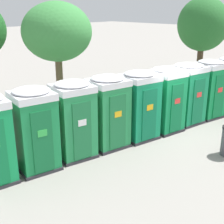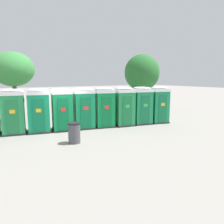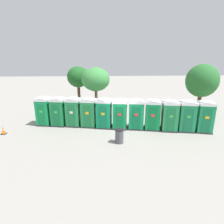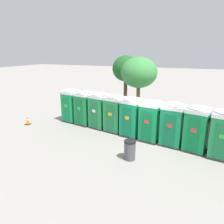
{
  "view_description": "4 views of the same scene",
  "coord_description": "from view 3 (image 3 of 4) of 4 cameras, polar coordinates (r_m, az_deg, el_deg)",
  "views": [
    {
      "loc": [
        -9.81,
        -6.39,
        4.76
      ],
      "look_at": [
        -2.44,
        0.63,
        1.23
      ],
      "focal_mm": 50.0,
      "sensor_mm": 36.0,
      "label": 1
    },
    {
      "loc": [
        -4.09,
        -12.48,
        3.16
      ],
      "look_at": [
        3.16,
        -0.51,
        0.93
      ],
      "focal_mm": 35.0,
      "sensor_mm": 36.0,
      "label": 2
    },
    {
      "loc": [
        -1.61,
        -13.75,
        5.34
      ],
      "look_at": [
        -0.63,
        0.26,
        1.36
      ],
      "focal_mm": 28.0,
      "sensor_mm": 36.0,
      "label": 3
    },
    {
      "loc": [
        2.83,
        -12.37,
        5.35
      ],
      "look_at": [
        -2.81,
        0.7,
        1.33
      ],
      "focal_mm": 35.0,
      "sensor_mm": 36.0,
      "label": 4
    }
  ],
  "objects": [
    {
      "name": "ground_plane",
      "position": [
        14.84,
        2.52,
        -5.29
      ],
      "size": [
        120.0,
        120.0,
        0.0
      ],
      "primitive_type": "plane",
      "color": "gray"
    },
    {
      "name": "portapotty_0",
      "position": [
        16.43,
        -21.26,
        0.42
      ],
      "size": [
        1.36,
        1.38,
        2.54
      ],
      "color": "#2D2D33",
      "rests_on": "ground"
    },
    {
      "name": "portapotty_1",
      "position": [
        15.85,
        -17.01,
        0.27
      ],
      "size": [
        1.38,
        1.41,
        2.54
      ],
      "color": "#2D2D33",
      "rests_on": "ground"
    },
    {
      "name": "portapotty_2",
      "position": [
        15.41,
        -12.37,
        0.17
      ],
      "size": [
        1.43,
        1.43,
        2.54
      ],
      "color": "#2D2D33",
      "rests_on": "ground"
    },
    {
      "name": "portapotty_3",
      "position": [
        15.02,
        -7.57,
        0.0
      ],
      "size": [
        1.44,
        1.41,
        2.54
      ],
      "color": "#2D2D33",
      "rests_on": "ground"
    },
    {
      "name": "portapotty_4",
      "position": [
        14.68,
        -2.59,
        -0.25
      ],
      "size": [
        1.44,
        1.42,
        2.54
      ],
      "color": "#2D2D33",
      "rests_on": "ground"
    },
    {
      "name": "portapotty_5",
      "position": [
        14.5,
        2.6,
        -0.46
      ],
      "size": [
        1.36,
        1.39,
        2.54
      ],
      "color": "#2D2D33",
      "rests_on": "ground"
    },
    {
      "name": "portapotty_6",
      "position": [
        14.55,
        7.88,
        -0.53
      ],
      "size": [
        1.43,
        1.39,
        2.54
      ],
      "color": "#2D2D33",
      "rests_on": "ground"
    },
    {
      "name": "portapotty_7",
      "position": [
        14.61,
        13.12,
        -0.73
      ],
      "size": [
        1.43,
        1.43,
        2.54
      ],
      "color": "#2D2D33",
      "rests_on": "ground"
    },
    {
      "name": "portapotty_8",
      "position": [
        14.74,
        18.31,
        -0.98
      ],
      "size": [
        1.42,
        1.4,
        2.54
      ],
      "color": "#2D2D33",
      "rests_on": "ground"
    },
    {
      "name": "portapotty_9",
      "position": [
        15.12,
        23.24,
        -1.07
      ],
      "size": [
        1.45,
        1.43,
        2.54
      ],
      "color": "#2D2D33",
      "rests_on": "ground"
    },
    {
      "name": "portapotty_10",
      "position": [
        15.54,
        27.97,
        -1.22
      ],
      "size": [
        1.42,
        1.43,
        2.54
      ],
      "color": "#2D2D33",
      "rests_on": "ground"
    },
    {
      "name": "street_tree_0",
      "position": [
        20.83,
        -11.01,
        11.04
      ],
      "size": [
        2.48,
        2.48,
        4.95
      ],
      "color": "#4C3826",
      "rests_on": "ground"
    },
    {
      "name": "street_tree_1",
      "position": [
        17.92,
        -5.34,
        10.45
      ],
      "size": [
        2.82,
        2.82,
        4.9
      ],
      "color": "brown",
      "rests_on": "ground"
    },
    {
      "name": "street_tree_2",
      "position": [
        20.08,
        27.3,
        8.99
      ],
      "size": [
        3.16,
        3.16,
        5.24
      ],
      "color": "#4C3826",
      "rests_on": "ground"
    },
    {
      "name": "trash_can",
      "position": [
        12.08,
        2.4,
        -7.8
      ],
      "size": [
        0.61,
        0.61,
        1.0
      ],
      "color": "#4C4C54",
      "rests_on": "ground"
    },
    {
      "name": "traffic_cone",
      "position": [
        15.94,
        -31.98,
        -5.08
      ],
      "size": [
        0.36,
        0.36,
        0.64
      ],
      "color": "black",
      "rests_on": "ground"
    }
  ]
}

